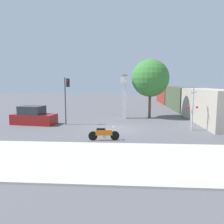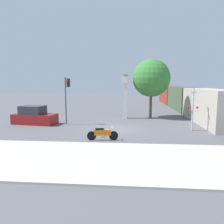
% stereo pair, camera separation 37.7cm
% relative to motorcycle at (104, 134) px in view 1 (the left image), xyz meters
% --- Properties ---
extents(ground_plane, '(120.00, 120.00, 0.00)m').
position_rel_motorcycle_xyz_m(ground_plane, '(0.74, 3.89, -0.46)').
color(ground_plane, '#56565B').
extents(sidewalk_strip, '(36.00, 6.00, 0.10)m').
position_rel_motorcycle_xyz_m(sidewalk_strip, '(0.74, -4.00, -0.41)').
color(sidewalk_strip, '#BCB7A8').
rests_on(sidewalk_strip, ground_plane).
extents(motorcycle, '(2.18, 0.50, 0.96)m').
position_rel_motorcycle_xyz_m(motorcycle, '(0.00, 0.00, 0.00)').
color(motorcycle, black).
rests_on(motorcycle, ground_plane).
extents(clock_tower, '(1.06, 1.06, 5.00)m').
position_rel_motorcycle_xyz_m(clock_tower, '(1.32, 9.85, 2.82)').
color(clock_tower, white).
rests_on(clock_tower, ground_plane).
extents(freight_train, '(2.80, 33.88, 3.40)m').
position_rel_motorcycle_xyz_m(freight_train, '(9.88, 19.13, 1.24)').
color(freight_train, '#ADA393').
rests_on(freight_train, ground_plane).
extents(traffic_light, '(0.50, 0.35, 4.53)m').
position_rel_motorcycle_xyz_m(traffic_light, '(-4.15, 5.63, 2.64)').
color(traffic_light, '#47474C').
rests_on(traffic_light, ground_plane).
extents(railroad_crossing_signal, '(0.90, 0.82, 3.59)m').
position_rel_motorcycle_xyz_m(railroad_crossing_signal, '(7.13, 3.77, 1.50)').
color(railroad_crossing_signal, '#B7B7BC').
rests_on(railroad_crossing_signal, ground_plane).
extents(street_tree, '(4.27, 4.27, 6.70)m').
position_rel_motorcycle_xyz_m(street_tree, '(4.26, 10.51, 4.09)').
color(street_tree, brown).
rests_on(street_tree, ground_plane).
extents(parked_car, '(4.42, 2.40, 1.80)m').
position_rel_motorcycle_xyz_m(parked_car, '(-7.48, 5.58, 0.29)').
color(parked_car, maroon).
rests_on(parked_car, ground_plane).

